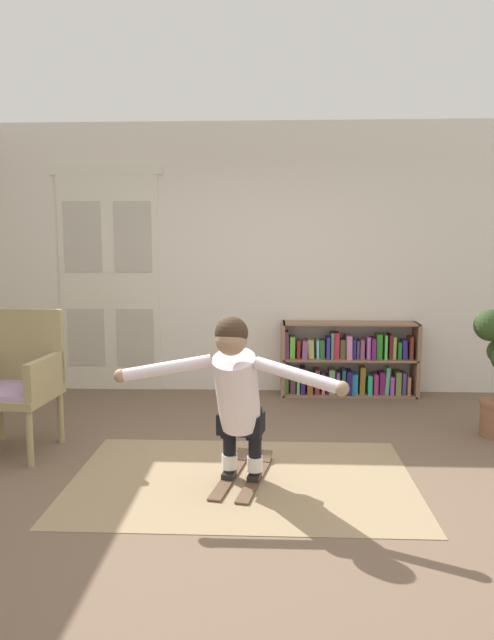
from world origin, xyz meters
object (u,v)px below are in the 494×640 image
wicker_chair (17,377)px  skis_pair (243,475)px  person_skier (236,389)px  bookshelf (347,363)px

wicker_chair → skis_pair: size_ratio=1.31×
wicker_chair → person_skier: person_skier is taller
person_skier → bookshelf: bearing=67.1°
bookshelf → wicker_chair: (-2.80, -1.77, 0.24)m
bookshelf → skis_pair: size_ratio=1.73×
skis_pair → person_skier: size_ratio=0.57×
skis_pair → person_skier: (-0.04, -0.18, 0.66)m
bookshelf → skis_pair: (-1.00, -2.28, -0.32)m
bookshelf → wicker_chair: bearing=-147.7°
bookshelf → person_skier: size_ratio=0.99×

